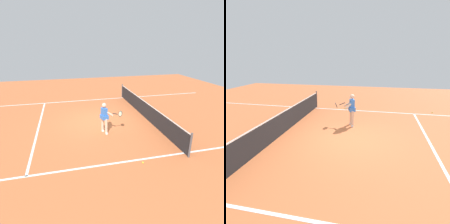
# 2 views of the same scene
# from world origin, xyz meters

# --- Properties ---
(ground_plane) EXTENTS (27.84, 27.84, 0.00)m
(ground_plane) POSITION_xyz_m (0.00, 0.00, 0.00)
(ground_plane) COLOR #C66638
(service_line_marking) EXTENTS (8.53, 0.10, 0.01)m
(service_line_marking) POSITION_xyz_m (0.00, -3.15, 0.00)
(service_line_marking) COLOR white
(service_line_marking) RESTS_ON ground
(sideline_left_marking) EXTENTS (0.10, 19.42, 0.01)m
(sideline_left_marking) POSITION_xyz_m (-4.26, 0.00, 0.00)
(sideline_left_marking) COLOR white
(sideline_left_marking) RESTS_ON ground
(sideline_right_marking) EXTENTS (0.10, 19.42, 0.01)m
(sideline_right_marking) POSITION_xyz_m (4.26, 0.00, 0.00)
(sideline_right_marking) COLOR white
(sideline_right_marking) RESTS_ON ground
(court_net) EXTENTS (9.21, 0.08, 1.06)m
(court_net) POSITION_xyz_m (0.00, 2.93, 0.49)
(court_net) COLOR #4C4C51
(court_net) RESTS_ON ground
(tennis_player) EXTENTS (0.66, 1.09, 1.55)m
(tennis_player) POSITION_xyz_m (1.58, 0.18, 0.85)
(tennis_player) COLOR beige
(tennis_player) RESTS_ON ground
(tennis_ball_near) EXTENTS (0.07, 0.07, 0.07)m
(tennis_ball_near) POSITION_xyz_m (4.52, 1.01, 0.03)
(tennis_ball_near) COLOR #D1E533
(tennis_ball_near) RESTS_ON ground
(tennis_ball_mid) EXTENTS (0.07, 0.07, 0.07)m
(tennis_ball_mid) POSITION_xyz_m (4.68, -4.23, 0.03)
(tennis_ball_mid) COLOR #D1E533
(tennis_ball_mid) RESTS_ON ground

